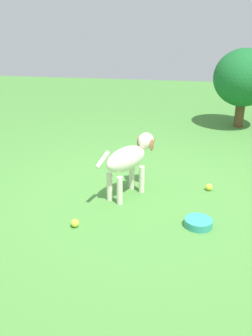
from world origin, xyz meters
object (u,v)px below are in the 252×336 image
(dog, at_px, (129,158))
(tennis_ball_0, at_px, (209,187))
(tennis_ball_1, at_px, (75,223))
(water_bowl, at_px, (198,223))

(dog, relative_size, tennis_ball_0, 10.76)
(dog, bearing_deg, tennis_ball_1, -176.38)
(tennis_ball_0, distance_m, water_bowl, 0.68)
(dog, relative_size, water_bowl, 3.23)
(dog, distance_m, water_bowl, 0.85)
(tennis_ball_0, bearing_deg, dog, 106.27)
(dog, bearing_deg, water_bowl, -95.98)
(dog, height_order, tennis_ball_1, dog)
(dog, distance_m, tennis_ball_1, 0.79)
(tennis_ball_1, relative_size, water_bowl, 0.30)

